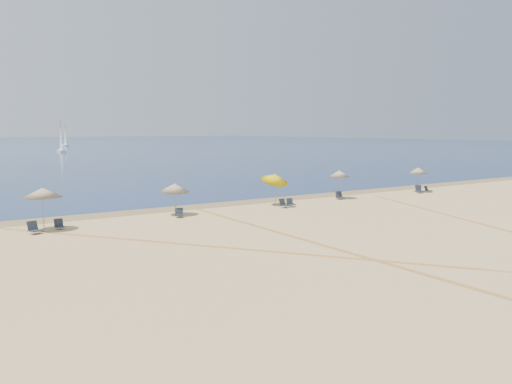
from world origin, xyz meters
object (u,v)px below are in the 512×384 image
Objects in this scene: umbrella_2 at (175,188)px; chair_4 at (284,204)px; umbrella_4 at (339,174)px; sailboat_1 at (61,143)px; umbrella_1 at (42,193)px; chair_2 at (59,225)px; umbrella_3 at (275,178)px; chair_6 at (339,196)px; chair_7 at (419,190)px; chair_8 at (427,189)px; chair_1 at (34,228)px; chair_3 at (179,213)px; chair_5 at (291,203)px; umbrella_5 at (418,171)px; sailboat_0 at (65,139)px.

umbrella_2 is 3.08× the size of chair_4.
umbrella_4 is 0.30× the size of sailboat_1.
umbrella_1 is 2.10m from chair_2.
umbrella_3 is at bearing 7.86° from chair_2.
chair_6 reaches higher than chair_2.
sailboat_1 is (21.25, 110.34, 0.58)m from umbrella_2.
umbrella_4 is 7.56m from chair_4.
chair_4 reaches higher than chair_6.
umbrella_4 is at bearing 1.19° from umbrella_2.
chair_7 is at bearing -7.68° from chair_4.
chair_6 is 10.40m from chair_8.
chair_2 is 16.28m from chair_4.
chair_1 is 9.34m from chair_3.
umbrella_2 reaches higher than chair_7.
chair_5 is 15.37m from chair_7.
sailboat_1 is at bearing 80.92° from chair_8.
chair_4 is at bearing 170.15° from chair_8.
chair_2 is (-32.93, -0.69, -1.74)m from umbrella_5.
chair_2 is 7.78m from chair_3.
chair_2 is 23.12m from chair_6.
chair_2 is 0.08× the size of sailboat_1.
chair_3 is at bearing -178.18° from umbrella_5.
chair_6 is 0.10× the size of sailboat_0.
chair_5 is at bearing -151.68° from chair_6.
sailboat_1 reaches higher than chair_1.
umbrella_3 is at bearing 178.85° from umbrella_5.
umbrella_1 reaches higher than chair_3.
umbrella_1 is 0.33× the size of sailboat_0.
umbrella_1 reaches higher than umbrella_4.
sailboat_1 is (12.69, 110.23, 0.35)m from umbrella_3.
umbrella_4 is 2.87× the size of chair_7.
sailboat_1 is at bearing 110.81° from chair_7.
sailboat_0 is (11.78, 162.86, 2.05)m from chair_7.
chair_3 is at bearing -159.27° from chair_6.
chair_1 is 0.11× the size of sailboat_0.
chair_6 is (15.33, 0.92, 0.02)m from chair_3.
chair_1 is at bearing -159.62° from chair_7.
sailboat_1 reaches higher than chair_8.
chair_4 is (17.08, -0.61, -1.91)m from umbrella_1.
chair_4 is (-7.15, -1.66, -1.82)m from umbrella_4.
chair_7 is (33.16, -0.15, -1.89)m from umbrella_1.
chair_7 is (16.08, 0.46, 0.02)m from chair_4.
umbrella_1 is 3.08× the size of chair_1.
chair_6 is 163.45m from sailboat_0.
chair_7 reaches higher than chair_1.
sailboat_0 is at bearing 105.06° from chair_7.
umbrella_1 reaches higher than chair_7.
umbrella_5 reaches higher than umbrella_2.
umbrella_3 is 0.34× the size of sailboat_1.
umbrella_3 is at bearing -95.89° from sailboat_0.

